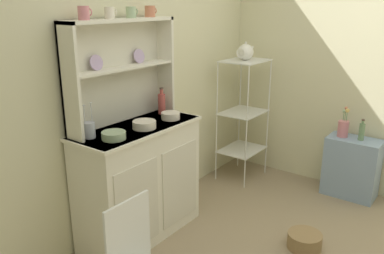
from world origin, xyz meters
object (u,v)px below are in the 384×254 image
(cup_rose_0, at_px, (84,13))
(jam_bottle, at_px, (162,103))
(bakers_rack, at_px, (243,107))
(hutch_shelf_unit, at_px, (119,65))
(flower_vase, at_px, (343,127))
(side_shelf_blue, at_px, (351,167))
(bowl_mixing_large, at_px, (114,135))
(porcelain_teapot, at_px, (245,52))
(oil_bottle, at_px, (362,131))
(hutch_cabinet, at_px, (140,181))
(floor_basket, at_px, (305,241))
(utensil_jar, at_px, (89,130))

(cup_rose_0, height_order, jam_bottle, cup_rose_0)
(bakers_rack, bearing_deg, hutch_shelf_unit, 170.63)
(jam_bottle, bearing_deg, flower_vase, -39.85)
(hutch_shelf_unit, bearing_deg, side_shelf_blue, -37.41)
(bowl_mixing_large, bearing_deg, hutch_shelf_unit, 38.40)
(flower_vase, bearing_deg, hutch_shelf_unit, 145.23)
(flower_vase, bearing_deg, bowl_mixing_large, 154.76)
(side_shelf_blue, bearing_deg, flower_vase, 89.61)
(porcelain_teapot, height_order, oil_bottle, porcelain_teapot)
(jam_bottle, bearing_deg, bowl_mixing_large, -166.80)
(hutch_cabinet, relative_size, bakers_rack, 0.83)
(oil_bottle, bearing_deg, hutch_shelf_unit, 141.58)
(cup_rose_0, bearing_deg, porcelain_teapot, -6.39)
(floor_basket, distance_m, utensil_jar, 1.80)
(cup_rose_0, distance_m, flower_vase, 2.55)
(cup_rose_0, distance_m, jam_bottle, 1.01)
(porcelain_teapot, bearing_deg, side_shelf_blue, -76.89)
(utensil_jar, bearing_deg, hutch_cabinet, -11.57)
(utensil_jar, bearing_deg, oil_bottle, -31.24)
(utensil_jar, bearing_deg, jam_bottle, 0.64)
(side_shelf_blue, xyz_separation_m, floor_basket, (-1.10, 0.01, -0.23))
(bowl_mixing_large, distance_m, oil_bottle, 2.31)
(hutch_shelf_unit, xyz_separation_m, cup_rose_0, (-0.31, -0.04, 0.37))
(side_shelf_blue, bearing_deg, utensil_jar, 149.74)
(porcelain_teapot, bearing_deg, oil_bottle, -77.44)
(porcelain_teapot, bearing_deg, hutch_cabinet, 177.02)
(utensil_jar, bearing_deg, bowl_mixing_large, -62.09)
(hutch_shelf_unit, distance_m, oil_bottle, 2.28)
(bakers_rack, distance_m, bowl_mixing_large, 1.77)
(side_shelf_blue, bearing_deg, floor_basket, 179.69)
(porcelain_teapot, bearing_deg, hutch_shelf_unit, 170.62)
(porcelain_teapot, bearing_deg, jam_bottle, 171.43)
(utensil_jar, relative_size, flower_vase, 0.87)
(utensil_jar, xyz_separation_m, oil_bottle, (2.08, -1.26, -0.31))
(cup_rose_0, bearing_deg, jam_bottle, -2.97)
(bakers_rack, xyz_separation_m, flower_vase, (0.25, -0.94, -0.10))
(bakers_rack, bearing_deg, hutch_cabinet, 177.02)
(jam_bottle, bearing_deg, cup_rose_0, 177.03)
(hutch_cabinet, relative_size, utensil_jar, 4.10)
(hutch_cabinet, xyz_separation_m, side_shelf_blue, (1.70, -1.14, -0.18))
(floor_basket, bearing_deg, cup_rose_0, 126.12)
(cup_rose_0, relative_size, oil_bottle, 0.44)
(hutch_shelf_unit, bearing_deg, hutch_cabinet, -90.00)
(floor_basket, xyz_separation_m, utensil_jar, (-0.98, 1.21, 0.91))
(floor_basket, relative_size, jam_bottle, 1.18)
(hutch_shelf_unit, relative_size, flower_vase, 3.32)
(bakers_rack, height_order, jam_bottle, bakers_rack)
(bakers_rack, bearing_deg, side_shelf_blue, -76.97)
(side_shelf_blue, height_order, utensil_jar, utensil_jar)
(hutch_cabinet, relative_size, cup_rose_0, 11.69)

